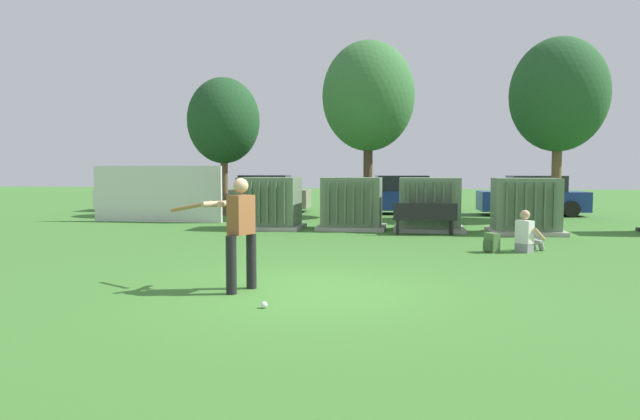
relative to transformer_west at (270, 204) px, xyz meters
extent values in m
plane|color=#3D752D|center=(2.91, -8.90, -0.79)|extent=(96.00, 96.00, 0.00)
cube|color=silver|center=(-4.54, 1.60, 0.21)|extent=(4.80, 0.12, 2.00)
cube|color=#9E9B93|center=(0.00, 0.01, -0.73)|extent=(2.10, 1.70, 0.12)
cube|color=#607A5B|center=(0.00, 0.01, 0.08)|extent=(1.80, 1.40, 1.50)
cube|color=#52684E|center=(-0.64, -0.75, 0.08)|extent=(0.06, 0.12, 1.27)
cube|color=#52684E|center=(-0.38, -0.75, 0.08)|extent=(0.06, 0.12, 1.27)
cube|color=#52684E|center=(-0.13, -0.75, 0.08)|extent=(0.06, 0.12, 1.27)
cube|color=#52684E|center=(0.13, -0.75, 0.08)|extent=(0.06, 0.12, 1.27)
cube|color=#52684E|center=(0.38, -0.75, 0.08)|extent=(0.06, 0.12, 1.27)
cube|color=#52684E|center=(0.64, -0.75, 0.08)|extent=(0.06, 0.12, 1.27)
cube|color=#9E9B93|center=(2.59, 0.28, -0.73)|extent=(2.10, 1.70, 0.12)
cube|color=#607A5B|center=(2.59, 0.28, 0.08)|extent=(1.80, 1.40, 1.50)
cube|color=#52684E|center=(1.95, -0.48, 0.08)|extent=(0.06, 0.12, 1.27)
cube|color=#52684E|center=(2.21, -0.48, 0.08)|extent=(0.06, 0.12, 1.27)
cube|color=#52684E|center=(2.46, -0.48, 0.08)|extent=(0.06, 0.12, 1.27)
cube|color=#52684E|center=(2.72, -0.48, 0.08)|extent=(0.06, 0.12, 1.27)
cube|color=#52684E|center=(2.97, -0.48, 0.08)|extent=(0.06, 0.12, 1.27)
cube|color=#52684E|center=(3.23, -0.48, 0.08)|extent=(0.06, 0.12, 1.27)
cube|color=#9E9B93|center=(4.97, 0.23, -0.73)|extent=(2.10, 1.70, 0.12)
cube|color=#607A5B|center=(4.97, 0.23, 0.08)|extent=(1.80, 1.40, 1.50)
cube|color=#52684E|center=(4.33, -0.53, 0.08)|extent=(0.06, 0.12, 1.27)
cube|color=#52684E|center=(4.58, -0.53, 0.08)|extent=(0.06, 0.12, 1.27)
cube|color=#52684E|center=(4.84, -0.53, 0.08)|extent=(0.06, 0.12, 1.27)
cube|color=#52684E|center=(5.09, -0.53, 0.08)|extent=(0.06, 0.12, 1.27)
cube|color=#52684E|center=(5.35, -0.53, 0.08)|extent=(0.06, 0.12, 1.27)
cube|color=#52684E|center=(5.60, -0.53, 0.08)|extent=(0.06, 0.12, 1.27)
cube|color=#9E9B93|center=(7.71, -0.08, -0.73)|extent=(2.10, 1.70, 0.12)
cube|color=#607A5B|center=(7.71, -0.08, 0.08)|extent=(1.80, 1.40, 1.50)
cube|color=#52684E|center=(7.08, -0.84, 0.08)|extent=(0.06, 0.12, 1.27)
cube|color=#52684E|center=(7.33, -0.84, 0.08)|extent=(0.06, 0.12, 1.27)
cube|color=#52684E|center=(7.59, -0.84, 0.08)|extent=(0.06, 0.12, 1.27)
cube|color=#52684E|center=(7.84, -0.84, 0.08)|extent=(0.06, 0.12, 1.27)
cube|color=#52684E|center=(8.10, -0.84, 0.08)|extent=(0.06, 0.12, 1.27)
cube|color=#52684E|center=(8.35, -0.84, 0.08)|extent=(0.06, 0.12, 1.27)
cube|color=black|center=(4.81, -0.90, -0.34)|extent=(1.83, 0.58, 0.05)
cube|color=black|center=(4.82, -1.07, -0.09)|extent=(1.79, 0.22, 0.44)
cylinder|color=black|center=(4.03, -0.83, -0.58)|extent=(0.06, 0.06, 0.42)
cylinder|color=black|center=(5.55, -0.68, -0.58)|extent=(0.06, 0.06, 0.42)
cylinder|color=black|center=(4.06, -1.11, -0.58)|extent=(0.06, 0.06, 0.42)
cylinder|color=black|center=(5.58, -0.96, -0.58)|extent=(0.06, 0.06, 0.42)
cylinder|color=black|center=(1.81, -9.34, -0.35)|extent=(0.16, 0.16, 0.88)
cylinder|color=black|center=(2.00, -8.90, -0.35)|extent=(0.16, 0.16, 0.88)
cube|color=brown|center=(1.90, -9.12, 0.39)|extent=(0.37, 0.46, 0.60)
sphere|color=tan|center=(1.90, -9.12, 0.84)|extent=(0.23, 0.23, 0.23)
cylinder|color=tan|center=(1.52, -9.06, 0.55)|extent=(0.43, 0.46, 0.09)
cylinder|color=tan|center=(1.59, -8.89, 0.55)|extent=(0.12, 0.54, 0.09)
cylinder|color=#A5723F|center=(0.93, -8.72, 0.48)|extent=(0.81, 0.38, 0.21)
sphere|color=#A5723F|center=(1.32, -8.88, 0.55)|extent=(0.08, 0.08, 0.08)
sphere|color=white|center=(2.53, -10.11, -0.74)|extent=(0.09, 0.09, 0.09)
cube|color=gray|center=(6.98, -4.06, -0.69)|extent=(0.41, 0.41, 0.20)
cube|color=white|center=(6.98, -4.06, -0.33)|extent=(0.41, 0.41, 0.52)
sphere|color=tan|center=(6.98, -4.06, 0.06)|extent=(0.22, 0.22, 0.22)
cylinder|color=gray|center=(7.07, -3.83, -0.57)|extent=(0.41, 0.41, 0.13)
cylinder|color=gray|center=(7.23, -3.67, -0.56)|extent=(0.29, 0.29, 0.46)
cylinder|color=gray|center=(7.21, -3.97, -0.57)|extent=(0.41, 0.41, 0.13)
cylinder|color=gray|center=(7.37, -3.81, -0.56)|extent=(0.29, 0.29, 0.46)
cylinder|color=tan|center=(6.98, -3.74, -0.37)|extent=(0.35, 0.35, 0.32)
cylinder|color=tan|center=(7.30, -4.07, -0.37)|extent=(0.35, 0.35, 0.32)
cube|color=#4C723F|center=(6.26, -4.21, -0.57)|extent=(0.35, 0.38, 0.44)
cube|color=#3D5B33|center=(6.15, -4.29, -0.63)|extent=(0.18, 0.22, 0.22)
cylinder|color=brown|center=(-3.19, 4.99, 0.40)|extent=(0.29, 0.29, 2.38)
ellipsoid|color=#1E4723|center=(-3.19, 4.99, 3.07)|extent=(2.93, 2.93, 3.48)
cylinder|color=#4C3828|center=(2.70, 4.97, 0.67)|extent=(0.36, 0.36, 2.91)
ellipsoid|color=#387038|center=(2.70, 4.97, 3.93)|extent=(3.59, 3.59, 4.26)
cylinder|color=brown|center=(9.67, 4.74, 0.63)|extent=(0.35, 0.35, 2.84)
ellipsoid|color=#235128|center=(9.67, 4.74, 3.81)|extent=(3.49, 3.49, 4.15)
cube|color=silver|center=(-7.57, 6.84, -0.21)|extent=(4.31, 1.99, 0.80)
cube|color=#262B33|center=(-7.42, 6.85, 0.51)|extent=(2.20, 1.70, 0.64)
cylinder|color=black|center=(-8.81, 5.91, -0.47)|extent=(0.65, 0.26, 0.64)
cylinder|color=black|center=(-8.93, 7.60, -0.47)|extent=(0.65, 0.26, 0.64)
cylinder|color=black|center=(-6.21, 6.09, -0.47)|extent=(0.65, 0.26, 0.64)
cylinder|color=black|center=(-6.33, 7.78, -0.47)|extent=(0.65, 0.26, 0.64)
cube|color=gray|center=(-2.18, 7.12, -0.21)|extent=(4.28, 1.90, 0.80)
cube|color=#262B33|center=(-2.03, 7.13, 0.51)|extent=(2.17, 1.66, 0.64)
cylinder|color=black|center=(-3.44, 6.21, -0.47)|extent=(0.65, 0.25, 0.64)
cylinder|color=black|center=(-3.52, 7.91, -0.47)|extent=(0.65, 0.25, 0.64)
cylinder|color=black|center=(-0.84, 6.34, -0.47)|extent=(0.65, 0.25, 0.64)
cylinder|color=black|center=(-0.92, 8.03, -0.47)|extent=(0.65, 0.25, 0.64)
cube|color=navy|center=(3.82, 6.86, -0.21)|extent=(4.40, 2.30, 0.80)
cube|color=#262B33|center=(3.96, 6.88, 0.51)|extent=(2.31, 1.85, 0.64)
cylinder|color=black|center=(2.65, 5.82, -0.47)|extent=(0.67, 0.31, 0.64)
cylinder|color=black|center=(2.40, 7.51, -0.47)|extent=(0.67, 0.31, 0.64)
cylinder|color=black|center=(5.23, 6.21, -0.47)|extent=(0.67, 0.31, 0.64)
cylinder|color=black|center=(4.98, 7.89, -0.47)|extent=(0.67, 0.31, 0.64)
cube|color=navy|center=(9.25, 6.91, -0.21)|extent=(4.28, 1.91, 0.80)
cube|color=#262B33|center=(9.40, 6.92, 0.51)|extent=(2.18, 1.67, 0.64)
cylinder|color=black|center=(7.99, 6.00, -0.47)|extent=(0.65, 0.25, 0.64)
cylinder|color=black|center=(7.90, 7.69, -0.47)|extent=(0.65, 0.25, 0.64)
cylinder|color=black|center=(10.59, 6.13, -0.47)|extent=(0.65, 0.25, 0.64)
cylinder|color=black|center=(10.50, 7.83, -0.47)|extent=(0.65, 0.25, 0.64)
camera|label=1|loc=(4.51, -17.49, 1.08)|focal=32.08mm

